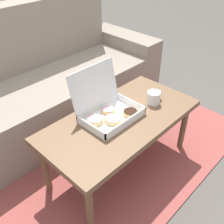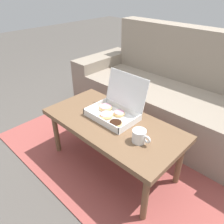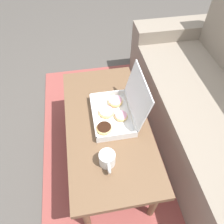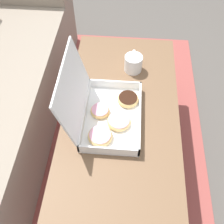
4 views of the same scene
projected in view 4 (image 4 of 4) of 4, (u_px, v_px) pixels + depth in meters
The scene contains 5 objects.
ground_plane at pixel (107, 154), 1.61m from camera, with size 12.00×12.00×0.00m, color #514C47.
area_rug at pixel (58, 151), 1.62m from camera, with size 2.27×1.80×0.01m, color #994742.
coffee_table at pixel (121, 117), 1.28m from camera, with size 1.09×0.55×0.45m.
pastry_box at pixel (105, 112), 1.17m from camera, with size 0.38×0.32×0.31m.
coffee_mug at pixel (133, 63), 1.37m from camera, with size 0.14×0.09×0.09m.
Camera 4 is at (-0.74, -0.09, 1.45)m, focal length 42.00 mm.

